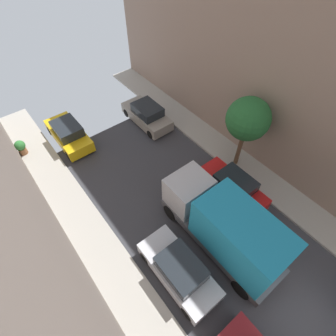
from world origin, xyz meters
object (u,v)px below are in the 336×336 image
parked_car_left_3 (179,270)px  street_tree_1 (248,119)px  parked_car_right_3 (147,115)px  potted_plant_1 (21,147)px  parked_car_right_2 (232,187)px  delivery_truck (225,227)px  parked_car_left_4 (69,134)px

parked_car_left_3 → street_tree_1: size_ratio=0.88×
parked_car_right_3 → street_tree_1: 7.83m
street_tree_1 → potted_plant_1: 14.33m
parked_car_left_3 → parked_car_right_2: (5.40, 1.69, 0.00)m
parked_car_left_3 → parked_car_right_3: same height
parked_car_right_3 → delivery_truck: delivery_truck is taller
parked_car_right_3 → delivery_truck: bearing=-104.9°
parked_car_right_3 → potted_plant_1: bearing=164.0°
parked_car_left_4 → parked_car_right_3: size_ratio=1.00×
parked_car_right_2 → delivery_truck: (-2.70, -1.77, 1.07)m
parked_car_left_3 → parked_car_left_4: (0.00, 11.77, 0.00)m
street_tree_1 → parked_car_right_3: bearing=106.4°
street_tree_1 → delivery_truck: bearing=-145.7°
parked_car_left_4 → parked_car_right_3: 5.65m
parked_car_left_4 → delivery_truck: delivery_truck is taller
parked_car_left_3 → potted_plant_1: parked_car_left_3 is taller
delivery_truck → street_tree_1: 6.04m
parked_car_right_3 → delivery_truck: 10.58m
parked_car_left_4 → parked_car_right_2: same height
delivery_truck → potted_plant_1: bearing=114.3°
parked_car_right_2 → street_tree_1: (2.04, 1.46, 2.97)m
delivery_truck → potted_plant_1: 13.86m
delivery_truck → parked_car_left_3: bearing=178.3°
parked_car_left_3 → delivery_truck: (2.70, -0.08, 1.07)m
parked_car_left_3 → parked_car_right_2: 5.66m
parked_car_left_4 → parked_car_right_2: (5.40, -10.08, 0.00)m
parked_car_left_3 → potted_plant_1: size_ratio=4.02×
delivery_truck → street_tree_1: (4.74, 3.23, 1.90)m
parked_car_left_3 → street_tree_1: 8.61m
parked_car_right_3 → potted_plant_1: (-8.40, 2.42, 0.00)m
parked_car_left_4 → potted_plant_1: size_ratio=4.02×
parked_car_left_4 → parked_car_right_3: same height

